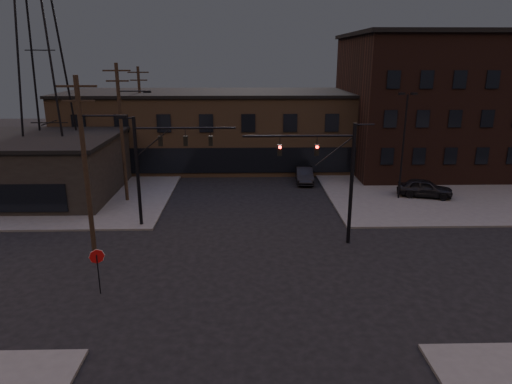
% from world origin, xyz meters
% --- Properties ---
extents(ground, '(140.00, 140.00, 0.00)m').
position_xyz_m(ground, '(0.00, 0.00, 0.00)').
color(ground, black).
rests_on(ground, ground).
extents(sidewalk_ne, '(30.00, 30.00, 0.15)m').
position_xyz_m(sidewalk_ne, '(22.00, 22.00, 0.07)').
color(sidewalk_ne, '#474744').
rests_on(sidewalk_ne, ground).
extents(sidewalk_nw, '(30.00, 30.00, 0.15)m').
position_xyz_m(sidewalk_nw, '(-22.00, 22.00, 0.07)').
color(sidewalk_nw, '#474744').
rests_on(sidewalk_nw, ground).
extents(building_row, '(40.00, 12.00, 8.00)m').
position_xyz_m(building_row, '(0.00, 28.00, 4.00)').
color(building_row, brown).
rests_on(building_row, ground).
extents(building_right, '(22.00, 16.00, 14.00)m').
position_xyz_m(building_right, '(22.00, 26.00, 7.00)').
color(building_right, black).
rests_on(building_right, ground).
extents(building_left, '(16.00, 12.00, 5.00)m').
position_xyz_m(building_left, '(-20.00, 16.00, 2.50)').
color(building_left, black).
rests_on(building_left, ground).
extents(traffic_signal_near, '(7.12, 0.24, 8.00)m').
position_xyz_m(traffic_signal_near, '(5.36, 4.50, 4.93)').
color(traffic_signal_near, black).
rests_on(traffic_signal_near, ground).
extents(traffic_signal_far, '(7.12, 0.24, 8.00)m').
position_xyz_m(traffic_signal_far, '(-6.72, 8.00, 5.01)').
color(traffic_signal_far, black).
rests_on(traffic_signal_far, ground).
extents(stop_sign, '(0.72, 0.33, 2.48)m').
position_xyz_m(stop_sign, '(-8.00, -1.99, 1.84)').
color(stop_sign, black).
rests_on(stop_sign, ground).
extents(utility_pole_near, '(3.70, 0.28, 11.00)m').
position_xyz_m(utility_pole_near, '(-9.43, 2.00, 5.87)').
color(utility_pole_near, black).
rests_on(utility_pole_near, ground).
extents(utility_pole_mid, '(3.70, 0.28, 11.50)m').
position_xyz_m(utility_pole_mid, '(-10.44, 14.00, 6.13)').
color(utility_pole_mid, black).
rests_on(utility_pole_mid, ground).
extents(utility_pole_far, '(2.20, 0.28, 11.00)m').
position_xyz_m(utility_pole_far, '(-11.50, 26.00, 5.78)').
color(utility_pole_far, black).
rests_on(utility_pole_far, ground).
extents(transmission_tower, '(7.00, 7.00, 25.00)m').
position_xyz_m(transmission_tower, '(-18.00, 18.00, 12.50)').
color(transmission_tower, black).
rests_on(transmission_tower, ground).
extents(lot_light_a, '(1.50, 0.28, 9.14)m').
position_xyz_m(lot_light_a, '(13.00, 14.00, 5.51)').
color(lot_light_a, black).
rests_on(lot_light_a, ground).
extents(lot_light_b, '(1.50, 0.28, 9.14)m').
position_xyz_m(lot_light_b, '(19.00, 19.00, 5.51)').
color(lot_light_b, black).
rests_on(lot_light_b, ground).
extents(parked_car_lot_a, '(4.97, 3.14, 1.58)m').
position_xyz_m(parked_car_lot_a, '(15.35, 14.29, 0.94)').
color(parked_car_lot_a, black).
rests_on(parked_car_lot_a, sidewalk_ne).
extents(parked_car_lot_b, '(5.22, 2.32, 1.49)m').
position_xyz_m(parked_car_lot_b, '(21.53, 24.65, 0.89)').
color(parked_car_lot_b, '#A4A4A6').
rests_on(parked_car_lot_b, sidewalk_ne).
extents(car_crossing, '(1.83, 4.63, 1.50)m').
position_xyz_m(car_crossing, '(5.50, 19.88, 0.75)').
color(car_crossing, black).
rests_on(car_crossing, ground).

